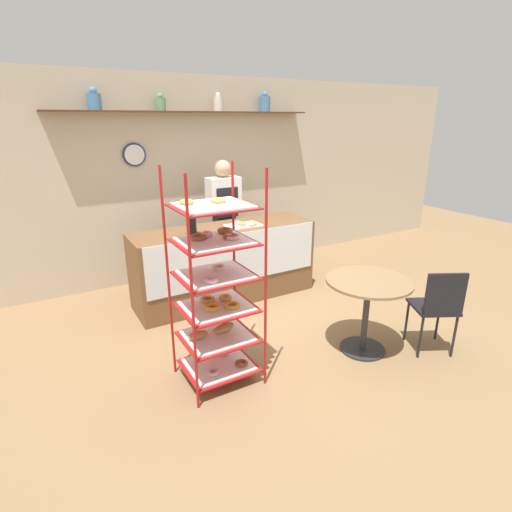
# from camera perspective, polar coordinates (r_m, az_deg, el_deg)

# --- Properties ---
(ground_plane) EXTENTS (14.00, 14.00, 0.00)m
(ground_plane) POSITION_cam_1_polar(r_m,az_deg,el_deg) (4.21, 2.85, -11.73)
(ground_plane) COLOR olive
(back_wall) EXTENTS (10.00, 0.30, 2.70)m
(back_wall) POSITION_cam_1_polar(r_m,az_deg,el_deg) (5.70, -9.52, 10.88)
(back_wall) COLOR beige
(back_wall) RESTS_ON ground_plane
(display_counter) EXTENTS (2.24, 0.65, 0.92)m
(display_counter) POSITION_cam_1_polar(r_m,az_deg,el_deg) (4.94, -4.41, -1.02)
(display_counter) COLOR brown
(display_counter) RESTS_ON ground_plane
(pastry_rack) EXTENTS (0.63, 0.56, 1.82)m
(pastry_rack) POSITION_cam_1_polar(r_m,az_deg,el_deg) (3.27, -5.71, -4.93)
(pastry_rack) COLOR #A51919
(pastry_rack) RESTS_ON ground_plane
(person_worker) EXTENTS (0.43, 0.23, 1.65)m
(person_worker) POSITION_cam_1_polar(r_m,az_deg,el_deg) (5.35, -4.57, 5.51)
(person_worker) COLOR #282833
(person_worker) RESTS_ON ground_plane
(cafe_table) EXTENTS (0.79, 0.79, 0.74)m
(cafe_table) POSITION_cam_1_polar(r_m,az_deg,el_deg) (3.91, 15.62, -5.73)
(cafe_table) COLOR #262628
(cafe_table) RESTS_ON ground_plane
(cafe_chair) EXTENTS (0.51, 0.51, 0.86)m
(cafe_chair) POSITION_cam_1_polar(r_m,az_deg,el_deg) (4.10, 24.61, -6.19)
(cafe_chair) COLOR black
(cafe_chair) RESTS_ON ground_plane
(coffee_carafe) EXTENTS (0.11, 0.11, 0.31)m
(coffee_carafe) POSITION_cam_1_polar(r_m,az_deg,el_deg) (4.50, -9.24, 4.88)
(coffee_carafe) COLOR black
(coffee_carafe) RESTS_ON display_counter
(donut_tray_counter) EXTENTS (0.42, 0.26, 0.05)m
(donut_tray_counter) POSITION_cam_1_polar(r_m,az_deg,el_deg) (4.85, -1.62, 4.55)
(donut_tray_counter) COLOR white
(donut_tray_counter) RESTS_ON display_counter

